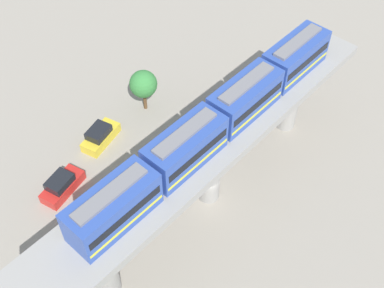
{
  "coord_description": "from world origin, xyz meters",
  "views": [
    {
      "loc": [
        -15.85,
        19.63,
        35.82
      ],
      "look_at": [
        2.5,
        -0.59,
        4.45
      ],
      "focal_mm": 46.03,
      "sensor_mm": 36.0,
      "label": 1
    }
  ],
  "objects_px": {
    "parked_car_yellow": "(100,136)",
    "tree_near_viaduct": "(143,84)",
    "train": "(217,122)",
    "parked_car_red": "(62,185)",
    "parked_car_blue": "(219,111)"
  },
  "relations": [
    {
      "from": "parked_car_yellow",
      "to": "parked_car_red",
      "type": "xyz_separation_m",
      "value": [
        -1.97,
        6.14,
        0.0
      ]
    },
    {
      "from": "parked_car_yellow",
      "to": "tree_near_viaduct",
      "type": "height_order",
      "value": "tree_near_viaduct"
    },
    {
      "from": "parked_car_yellow",
      "to": "tree_near_viaduct",
      "type": "relative_size",
      "value": 0.97
    },
    {
      "from": "train",
      "to": "parked_car_red",
      "type": "bearing_deg",
      "value": 41.94
    },
    {
      "from": "parked_car_red",
      "to": "parked_car_yellow",
      "type": "bearing_deg",
      "value": -84.86
    },
    {
      "from": "parked_car_red",
      "to": "tree_near_viaduct",
      "type": "height_order",
      "value": "tree_near_viaduct"
    },
    {
      "from": "train",
      "to": "parked_car_yellow",
      "type": "bearing_deg",
      "value": 13.12
    },
    {
      "from": "train",
      "to": "tree_near_viaduct",
      "type": "xyz_separation_m",
      "value": [
        11.99,
        -3.33,
        -5.7
      ]
    },
    {
      "from": "parked_car_yellow",
      "to": "train",
      "type": "bearing_deg",
      "value": 179.04
    },
    {
      "from": "parked_car_yellow",
      "to": "parked_car_red",
      "type": "distance_m",
      "value": 6.45
    },
    {
      "from": "parked_car_yellow",
      "to": "tree_near_viaduct",
      "type": "bearing_deg",
      "value": -103.12
    },
    {
      "from": "parked_car_yellow",
      "to": "parked_car_blue",
      "type": "distance_m",
      "value": 11.98
    },
    {
      "from": "train",
      "to": "parked_car_yellow",
      "type": "height_order",
      "value": "train"
    },
    {
      "from": "train",
      "to": "parked_car_yellow",
      "type": "relative_size",
      "value": 6.08
    },
    {
      "from": "parked_car_red",
      "to": "tree_near_viaduct",
      "type": "bearing_deg",
      "value": -93.05
    }
  ]
}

